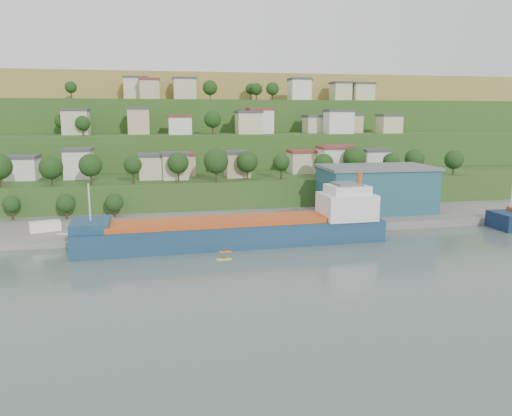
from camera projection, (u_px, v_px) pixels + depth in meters
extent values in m
plane|color=#495951|center=(284.00, 252.00, 106.26)|extent=(500.00, 500.00, 0.00)
cube|color=slate|center=(328.00, 222.00, 137.15)|extent=(220.00, 26.00, 4.00)
cube|color=slate|center=(33.00, 240.00, 116.72)|extent=(40.00, 18.00, 2.40)
cube|color=#284719|center=(240.00, 206.00, 160.22)|extent=(260.00, 32.00, 20.00)
cube|color=#284719|center=(227.00, 192.00, 189.13)|extent=(280.00, 32.00, 44.00)
cube|color=#284719|center=(217.00, 182.00, 218.04)|extent=(300.00, 32.00, 70.00)
cube|color=brown|center=(201.00, 166.00, 289.34)|extent=(360.00, 120.00, 96.00)
cube|color=silver|center=(22.00, 169.00, 147.75)|extent=(8.78, 8.78, 6.27)
cube|color=#3F3F44|center=(21.00, 157.00, 147.09)|extent=(9.38, 9.38, 0.90)
cube|color=silver|center=(79.00, 165.00, 150.44)|extent=(7.86, 8.46, 8.22)
cube|color=#3F3F44|center=(78.00, 150.00, 149.60)|extent=(8.46, 9.06, 0.90)
cube|color=beige|center=(152.00, 168.00, 149.32)|extent=(7.46, 8.14, 6.74)
cube|color=#3F3F44|center=(152.00, 155.00, 148.62)|extent=(8.06, 8.74, 0.90)
cube|color=beige|center=(175.00, 167.00, 148.81)|extent=(7.39, 7.75, 7.14)
cube|color=#3F3F44|center=(175.00, 154.00, 148.07)|extent=(7.99, 8.35, 0.90)
cube|color=tan|center=(183.00, 166.00, 157.37)|extent=(7.11, 7.09, 6.34)
cube|color=maroon|center=(183.00, 154.00, 156.71)|extent=(7.71, 7.69, 0.90)
cube|color=tan|center=(237.00, 165.00, 153.74)|extent=(7.23, 7.86, 7.17)
cube|color=#3F3F44|center=(237.00, 152.00, 153.00)|extent=(7.83, 8.46, 0.90)
cube|color=beige|center=(302.00, 163.00, 164.55)|extent=(8.24, 7.69, 6.69)
cube|color=maroon|center=(302.00, 151.00, 163.86)|extent=(8.84, 8.29, 0.90)
cube|color=silver|center=(331.00, 162.00, 159.58)|extent=(7.66, 8.56, 8.24)
cube|color=maroon|center=(332.00, 148.00, 158.75)|extent=(8.26, 9.16, 0.90)
cube|color=beige|center=(338.00, 160.00, 164.23)|extent=(9.28, 7.22, 8.32)
cube|color=maroon|center=(338.00, 146.00, 163.38)|extent=(9.88, 7.82, 0.90)
cube|color=silver|center=(374.00, 161.00, 171.93)|extent=(8.56, 8.65, 6.61)
cube|color=#3F3F44|center=(374.00, 150.00, 171.25)|extent=(9.16, 9.25, 0.90)
cube|color=beige|center=(76.00, 123.00, 176.89)|extent=(8.75, 8.92, 8.28)
cube|color=#3F3F44|center=(75.00, 110.00, 176.05)|extent=(9.35, 9.52, 0.90)
cube|color=tan|center=(139.00, 122.00, 180.90)|extent=(7.56, 7.24, 8.89)
cube|color=#3F3F44|center=(138.00, 108.00, 180.01)|extent=(8.16, 7.84, 0.90)
cube|color=silver|center=(180.00, 126.00, 179.97)|extent=(8.02, 8.38, 6.05)
cube|color=maroon|center=(180.00, 116.00, 179.34)|extent=(8.62, 8.98, 0.90)
cube|color=beige|center=(249.00, 124.00, 184.71)|extent=(8.81, 8.69, 7.58)
cube|color=#3F3F44|center=(249.00, 112.00, 183.94)|extent=(9.41, 9.29, 0.90)
cube|color=silver|center=(250.00, 123.00, 191.81)|extent=(7.80, 7.12, 7.96)
cube|color=maroon|center=(250.00, 111.00, 191.00)|extent=(8.40, 7.72, 0.90)
cube|color=silver|center=(260.00, 122.00, 188.08)|extent=(9.00, 8.13, 8.60)
cube|color=maroon|center=(260.00, 109.00, 187.21)|extent=(9.60, 8.73, 0.90)
cube|color=beige|center=(314.00, 125.00, 195.34)|extent=(7.58, 8.54, 6.04)
cube|color=#3F3F44|center=(315.00, 116.00, 194.71)|extent=(8.18, 9.14, 0.90)
cube|color=silver|center=(339.00, 123.00, 187.68)|extent=(9.79, 7.27, 8.05)
cube|color=#3F3F44|center=(339.00, 111.00, 186.86)|extent=(10.39, 7.87, 0.90)
cube|color=tan|center=(350.00, 124.00, 196.73)|extent=(7.65, 7.64, 6.61)
cube|color=#3F3F44|center=(351.00, 115.00, 196.04)|extent=(8.25, 8.24, 0.90)
cube|color=beige|center=(389.00, 125.00, 193.07)|extent=(8.01, 7.24, 6.40)
cube|color=#3F3F44|center=(390.00, 115.00, 192.41)|extent=(8.61, 7.84, 0.90)
cube|color=beige|center=(136.00, 89.00, 208.66)|extent=(9.67, 7.59, 8.91)
cube|color=#3F3F44|center=(135.00, 77.00, 207.77)|extent=(10.27, 8.19, 0.90)
cube|color=tan|center=(150.00, 90.00, 202.62)|extent=(7.76, 7.45, 7.69)
cube|color=maroon|center=(149.00, 79.00, 201.84)|extent=(8.36, 8.05, 0.90)
cube|color=beige|center=(185.00, 90.00, 213.36)|extent=(9.37, 7.70, 8.89)
cube|color=#3F3F44|center=(184.00, 78.00, 212.46)|extent=(9.97, 8.30, 0.90)
cube|color=silver|center=(299.00, 90.00, 213.30)|extent=(8.26, 8.03, 8.57)
cube|color=#3F3F44|center=(299.00, 79.00, 212.44)|extent=(8.86, 8.63, 0.90)
cube|color=beige|center=(300.00, 91.00, 214.71)|extent=(8.41, 8.40, 8.09)
cube|color=#3F3F44|center=(300.00, 80.00, 213.89)|extent=(9.01, 9.00, 0.90)
cube|color=beige|center=(341.00, 93.00, 226.23)|extent=(7.95, 8.61, 7.83)
cube|color=#3F3F44|center=(341.00, 83.00, 225.43)|extent=(8.55, 9.21, 0.90)
cube|color=beige|center=(362.00, 93.00, 225.17)|extent=(9.01, 7.53, 7.50)
cube|color=#3F3F44|center=(363.00, 83.00, 224.41)|extent=(9.61, 8.13, 0.90)
cylinder|color=#382619|center=(0.00, 180.00, 132.75)|extent=(0.50, 0.50, 3.49)
cylinder|color=#382619|center=(52.00, 180.00, 135.43)|extent=(0.50, 0.50, 3.12)
sphere|color=black|center=(51.00, 168.00, 134.83)|extent=(6.30, 6.30, 6.30)
cylinder|color=#382619|center=(91.00, 178.00, 136.54)|extent=(0.50, 0.50, 3.64)
sphere|color=black|center=(90.00, 165.00, 135.90)|extent=(6.24, 6.24, 6.24)
cylinder|color=#382619|center=(133.00, 177.00, 139.19)|extent=(0.50, 0.50, 3.83)
sphere|color=black|center=(133.00, 165.00, 138.59)|extent=(5.00, 5.00, 5.00)
cylinder|color=#382619|center=(178.00, 175.00, 143.15)|extent=(0.50, 0.50, 3.73)
sphere|color=black|center=(178.00, 163.00, 142.50)|extent=(6.08, 6.08, 6.08)
cylinder|color=#382619|center=(216.00, 175.00, 143.25)|extent=(0.50, 0.50, 3.94)
sphere|color=black|center=(216.00, 161.00, 142.53)|extent=(7.14, 7.14, 7.14)
cylinder|color=#382619|center=(247.00, 173.00, 148.53)|extent=(0.50, 0.50, 3.52)
sphere|color=black|center=(247.00, 162.00, 147.88)|extent=(6.39, 6.39, 6.39)
cylinder|color=#382619|center=(281.00, 173.00, 149.47)|extent=(0.50, 0.50, 3.59)
sphere|color=black|center=(281.00, 162.00, 148.89)|extent=(5.02, 5.02, 5.02)
cylinder|color=#382619|center=(323.00, 173.00, 151.81)|extent=(0.50, 0.50, 2.77)
sphere|color=black|center=(324.00, 163.00, 151.26)|extent=(5.92, 5.92, 5.92)
cylinder|color=#382619|center=(354.00, 170.00, 154.62)|extent=(0.50, 0.50, 3.98)
sphere|color=black|center=(355.00, 158.00, 153.91)|extent=(6.92, 6.92, 6.92)
cylinder|color=#382619|center=(391.00, 171.00, 156.81)|extent=(0.50, 0.50, 3.15)
sphere|color=black|center=(391.00, 161.00, 156.26)|extent=(5.23, 5.23, 5.23)
cylinder|color=#382619|center=(414.00, 170.00, 158.35)|extent=(0.50, 0.50, 3.53)
sphere|color=black|center=(415.00, 159.00, 157.72)|extent=(6.18, 6.18, 6.18)
cylinder|color=#382619|center=(453.00, 170.00, 160.13)|extent=(0.50, 0.50, 3.16)
sphere|color=black|center=(454.00, 160.00, 159.54)|extent=(6.05, 6.05, 6.05)
cylinder|color=#382619|center=(210.00, 96.00, 207.36)|extent=(0.50, 0.50, 3.41)
sphere|color=black|center=(210.00, 88.00, 206.74)|extent=(6.12, 6.12, 6.12)
cylinder|color=#382619|center=(213.00, 129.00, 179.44)|extent=(0.50, 0.50, 3.74)
sphere|color=black|center=(213.00, 119.00, 178.78)|extent=(6.17, 6.17, 6.17)
cylinder|color=#382619|center=(71.00, 95.00, 201.57)|extent=(0.50, 0.50, 3.68)
sphere|color=black|center=(71.00, 87.00, 201.00)|extent=(4.69, 4.69, 4.69)
cylinder|color=#382619|center=(256.00, 97.00, 218.22)|extent=(0.50, 0.50, 3.63)
sphere|color=black|center=(256.00, 89.00, 217.62)|extent=(5.23, 5.23, 5.23)
cylinder|color=#382619|center=(63.00, 130.00, 179.05)|extent=(0.50, 0.50, 3.31)
sphere|color=black|center=(62.00, 121.00, 178.49)|extent=(5.12, 5.12, 5.12)
cylinder|color=#382619|center=(251.00, 97.00, 221.48)|extent=(0.50, 0.50, 3.97)
sphere|color=black|center=(251.00, 89.00, 220.87)|extent=(4.89, 4.89, 4.89)
cylinder|color=#382619|center=(272.00, 96.00, 213.04)|extent=(0.50, 0.50, 3.46)
sphere|color=black|center=(272.00, 89.00, 212.45)|extent=(5.53, 5.53, 5.53)
cylinder|color=#382619|center=(83.00, 131.00, 172.39)|extent=(0.50, 0.50, 2.72)
sphere|color=black|center=(83.00, 123.00, 171.88)|extent=(5.12, 5.12, 5.12)
cube|color=#15334E|center=(234.00, 238.00, 112.26)|extent=(69.53, 13.33, 6.92)
cube|color=#BD4619|center=(225.00, 221.00, 111.13)|extent=(51.68, 10.72, 1.19)
cube|color=#15334E|center=(91.00, 225.00, 105.46)|extent=(8.29, 11.15, 1.98)
cube|color=silver|center=(347.00, 206.00, 116.30)|extent=(12.21, 10.30, 5.93)
cube|color=silver|center=(347.00, 189.00, 115.58)|extent=(9.17, 8.22, 1.98)
cube|color=#595B5E|center=(347.00, 184.00, 115.34)|extent=(6.14, 6.14, 0.59)
cylinder|color=#BD4619|center=(360.00, 178.00, 115.71)|extent=(1.23, 1.23, 2.97)
cylinder|color=silver|center=(89.00, 202.00, 104.56)|extent=(0.37, 0.37, 7.91)
cube|color=silver|center=(106.00, 234.00, 106.44)|extent=(14.23, 11.66, 0.25)
cylinder|color=silver|center=(512.00, 195.00, 126.88)|extent=(0.30, 0.30, 6.45)
cube|color=#1D5258|center=(375.00, 190.00, 141.47)|extent=(30.48, 18.81, 12.00)
cube|color=#595B5E|center=(376.00, 167.00, 140.30)|extent=(31.51, 19.84, 0.80)
cube|color=white|center=(45.00, 228.00, 116.89)|extent=(7.30, 4.79, 3.15)
cube|color=silver|center=(65.00, 236.00, 114.40)|extent=(4.31, 2.51, 0.81)
cube|color=orange|center=(224.00, 251.00, 106.58)|extent=(3.46, 1.46, 0.26)
sphere|color=#3F3F44|center=(224.00, 249.00, 106.50)|extent=(0.60, 0.60, 0.60)
cube|color=yellow|center=(224.00, 259.00, 100.81)|extent=(3.09, 0.64, 0.23)
sphere|color=#3F3F44|center=(224.00, 257.00, 100.74)|extent=(0.54, 0.54, 0.54)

